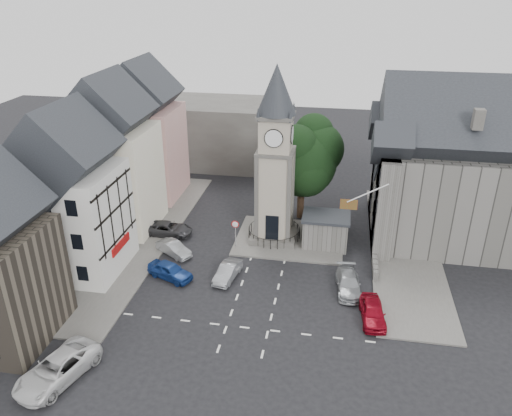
% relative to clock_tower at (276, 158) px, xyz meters
% --- Properties ---
extents(ground, '(120.00, 120.00, 0.00)m').
position_rel_clock_tower_xyz_m(ground, '(0.00, -7.99, -8.12)').
color(ground, black).
rests_on(ground, ground).
extents(pavement_west, '(6.00, 30.00, 0.14)m').
position_rel_clock_tower_xyz_m(pavement_west, '(-12.50, -1.99, -8.05)').
color(pavement_west, '#595651').
rests_on(pavement_west, ground).
extents(pavement_east, '(6.00, 26.00, 0.14)m').
position_rel_clock_tower_xyz_m(pavement_east, '(12.00, 0.01, -8.05)').
color(pavement_east, '#595651').
rests_on(pavement_east, ground).
extents(central_island, '(10.00, 8.00, 0.16)m').
position_rel_clock_tower_xyz_m(central_island, '(1.50, 0.01, -8.04)').
color(central_island, '#595651').
rests_on(central_island, ground).
extents(road_markings, '(20.00, 8.00, 0.01)m').
position_rel_clock_tower_xyz_m(road_markings, '(0.00, -13.49, -8.12)').
color(road_markings, silver).
rests_on(road_markings, ground).
extents(clock_tower, '(4.86, 4.86, 16.25)m').
position_rel_clock_tower_xyz_m(clock_tower, '(0.00, 0.00, 0.00)').
color(clock_tower, '#4C4944').
rests_on(clock_tower, ground).
extents(stone_shelter, '(4.30, 3.30, 3.08)m').
position_rel_clock_tower_xyz_m(stone_shelter, '(4.80, -0.49, -6.57)').
color(stone_shelter, '#5A5853').
rests_on(stone_shelter, ground).
extents(town_tree, '(7.20, 7.20, 10.80)m').
position_rel_clock_tower_xyz_m(town_tree, '(2.00, 5.01, -1.15)').
color(town_tree, black).
rests_on(town_tree, ground).
extents(warning_sign_post, '(0.70, 0.19, 2.85)m').
position_rel_clock_tower_xyz_m(warning_sign_post, '(-3.20, -2.56, -6.09)').
color(warning_sign_post, black).
rests_on(warning_sign_post, ground).
extents(terrace_pink, '(8.10, 7.60, 12.80)m').
position_rel_clock_tower_xyz_m(terrace_pink, '(-15.50, 8.01, -1.54)').
color(terrace_pink, '#CE948D').
rests_on(terrace_pink, ground).
extents(terrace_cream, '(8.10, 7.60, 12.80)m').
position_rel_clock_tower_xyz_m(terrace_cream, '(-15.50, 0.01, -1.54)').
color(terrace_cream, '#F4EACD').
rests_on(terrace_cream, ground).
extents(terrace_tudor, '(8.10, 7.60, 12.00)m').
position_rel_clock_tower_xyz_m(terrace_tudor, '(-15.50, -7.99, -1.93)').
color(terrace_tudor, silver).
rests_on(terrace_tudor, ground).
extents(backdrop_west, '(20.00, 10.00, 8.00)m').
position_rel_clock_tower_xyz_m(backdrop_west, '(-12.00, 20.01, -4.12)').
color(backdrop_west, '#4C4944').
rests_on(backdrop_west, ground).
extents(east_building, '(14.40, 11.40, 12.60)m').
position_rel_clock_tower_xyz_m(east_building, '(15.59, 3.01, -1.86)').
color(east_building, '#5A5853').
rests_on(east_building, ground).
extents(east_boundary_wall, '(0.40, 16.00, 0.90)m').
position_rel_clock_tower_xyz_m(east_boundary_wall, '(9.20, 2.01, -7.67)').
color(east_boundary_wall, '#5A5853').
rests_on(east_boundary_wall, ground).
extents(flagpole, '(3.68, 0.10, 2.74)m').
position_rel_clock_tower_xyz_m(flagpole, '(8.00, -3.99, -1.12)').
color(flagpole, white).
rests_on(flagpole, ground).
extents(car_west_blue, '(4.33, 3.03, 1.37)m').
position_rel_clock_tower_xyz_m(car_west_blue, '(-7.50, -8.25, -7.44)').
color(car_west_blue, navy).
rests_on(car_west_blue, ground).
extents(car_west_silver, '(3.81, 3.04, 1.22)m').
position_rel_clock_tower_xyz_m(car_west_silver, '(-8.42, -4.58, -7.51)').
color(car_west_silver, '#919598').
rests_on(car_west_silver, ground).
extents(car_west_grey, '(4.74, 2.28, 1.30)m').
position_rel_clock_tower_xyz_m(car_west_grey, '(-10.17, -1.10, -7.47)').
color(car_west_grey, '#333336').
rests_on(car_west_grey, ground).
extents(car_island_silver, '(1.92, 3.92, 1.24)m').
position_rel_clock_tower_xyz_m(car_island_silver, '(-2.80, -7.49, -7.50)').
color(car_island_silver, '#93979B').
rests_on(car_island_silver, ground).
extents(car_island_east, '(2.32, 4.70, 1.31)m').
position_rel_clock_tower_xyz_m(car_island_east, '(7.00, -7.49, -7.46)').
color(car_island_east, '#979B9F').
rests_on(car_island_east, ground).
extents(car_east_red, '(2.05, 4.27, 1.41)m').
position_rel_clock_tower_xyz_m(car_east_red, '(8.77, -10.99, -7.42)').
color(car_east_red, maroon).
rests_on(car_east_red, ground).
extents(van_sw_white, '(4.19, 6.17, 1.57)m').
position_rel_clock_tower_xyz_m(van_sw_white, '(-10.62, -20.35, -7.34)').
color(van_sw_white, silver).
rests_on(van_sw_white, ground).
extents(pedestrian, '(0.76, 0.69, 1.75)m').
position_rel_clock_tower_xyz_m(pedestrian, '(11.50, -1.77, -7.25)').
color(pedestrian, '#A69E8A').
rests_on(pedestrian, ground).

